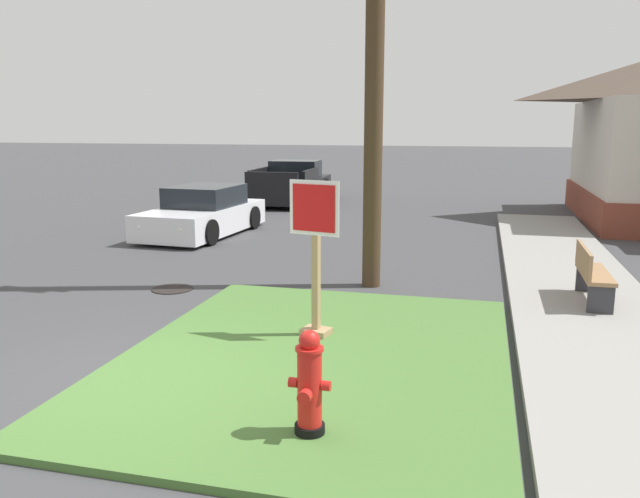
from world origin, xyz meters
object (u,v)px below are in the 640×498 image
object	(u,v)px
manhole_cover	(172,289)
street_bench	(591,272)
fire_hydrant	(309,385)
parked_sedan_white	(203,214)
pickup_truck_black	(291,185)
stop_sign	(315,263)

from	to	relation	value
manhole_cover	street_bench	xyz separation A→B (m)	(6.78, 0.53, 0.57)
fire_hydrant	manhole_cover	size ratio (longest dim) A/B	1.37
parked_sedan_white	street_bench	xyz separation A→B (m)	(8.61, -4.75, 0.04)
parked_sedan_white	pickup_truck_black	world-z (taller)	pickup_truck_black
stop_sign	manhole_cover	distance (m)	3.77
parked_sedan_white	street_bench	bearing A→B (deg)	-28.91
manhole_cover	street_bench	size ratio (longest dim) A/B	0.49
manhole_cover	stop_sign	bearing A→B (deg)	-32.06
stop_sign	street_bench	xyz separation A→B (m)	(3.71, 2.45, -0.47)
manhole_cover	pickup_truck_black	xyz separation A→B (m)	(-1.67, 12.61, 0.61)
stop_sign	manhole_cover	xyz separation A→B (m)	(-3.07, 1.92, -1.04)
manhole_cover	parked_sedan_white	world-z (taller)	parked_sedan_white
manhole_cover	fire_hydrant	bearing A→B (deg)	-50.82
fire_hydrant	stop_sign	size ratio (longest dim) A/B	0.47
pickup_truck_black	fire_hydrant	bearing A→B (deg)	-72.59
stop_sign	parked_sedan_white	bearing A→B (deg)	124.21
fire_hydrant	manhole_cover	world-z (taller)	fire_hydrant
manhole_cover	parked_sedan_white	xyz separation A→B (m)	(-1.83, 5.28, 0.53)
fire_hydrant	pickup_truck_black	size ratio (longest dim) A/B	0.18
fire_hydrant	parked_sedan_white	distance (m)	11.28
fire_hydrant	street_bench	xyz separation A→B (m)	(3.08, 5.07, 0.05)
manhole_cover	pickup_truck_black	bearing A→B (deg)	97.57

